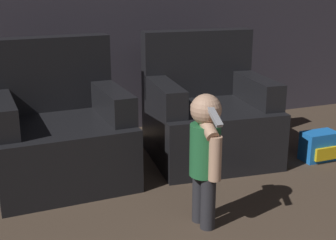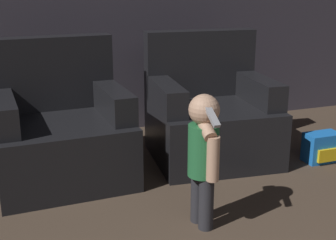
{
  "view_description": "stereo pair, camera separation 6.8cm",
  "coord_description": "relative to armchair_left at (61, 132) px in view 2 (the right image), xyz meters",
  "views": [
    {
      "loc": [
        -1.3,
        0.4,
        1.39
      ],
      "look_at": [
        -0.25,
        3.05,
        0.51
      ],
      "focal_mm": 50.0,
      "sensor_mm": 36.0,
      "label": 1
    },
    {
      "loc": [
        -1.24,
        0.37,
        1.39
      ],
      "look_at": [
        -0.25,
        3.05,
        0.51
      ],
      "focal_mm": 50.0,
      "sensor_mm": 36.0,
      "label": 2
    }
  ],
  "objects": [
    {
      "name": "armchair_right",
      "position": [
        1.16,
        -0.0,
        0.0
      ],
      "size": [
        0.98,
        0.92,
        0.97
      ],
      "rotation": [
        0.0,
        0.0,
        -0.1
      ],
      "color": "black",
      "rests_on": "ground_plane"
    },
    {
      "name": "armchair_left",
      "position": [
        0.0,
        0.0,
        0.0
      ],
      "size": [
        0.93,
        0.86,
        0.97
      ],
      "rotation": [
        0.0,
        0.0,
        0.03
      ],
      "color": "black",
      "rests_on": "ground_plane"
    },
    {
      "name": "person_toddler",
      "position": [
        0.66,
        -0.99,
        0.13
      ],
      "size": [
        0.17,
        0.31,
        0.78
      ],
      "rotation": [
        0.0,
        0.0,
        -1.48
      ],
      "color": "#28282D",
      "rests_on": "ground_plane"
    },
    {
      "name": "toy_backpack",
      "position": [
        1.94,
        -0.41,
        -0.22
      ],
      "size": [
        0.27,
        0.18,
        0.23
      ],
      "color": "blue",
      "rests_on": "ground_plane"
    }
  ]
}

